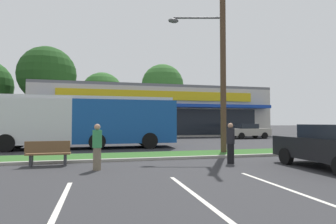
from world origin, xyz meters
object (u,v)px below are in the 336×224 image
object	(u,v)px
city_bus	(83,120)
pedestrian_near_bench	(231,143)
car_4	(8,133)
bus_stop_bench	(48,153)
utility_pole	(220,52)
car_3	(248,131)
car_0	(331,146)
pedestrian_mid	(97,147)

from	to	relation	value
city_bus	pedestrian_near_bench	bearing A→B (deg)	127.55
pedestrian_near_bench	car_4	bearing A→B (deg)	65.42
city_bus	bus_stop_bench	xyz separation A→B (m)	(-0.91, -6.89, -1.26)
car_4	pedestrian_near_bench	size ratio (longest dim) A/B	2.67
utility_pole	pedestrian_near_bench	distance (m)	5.48
city_bus	car_3	distance (m)	17.20
utility_pole	car_0	bearing A→B (deg)	-69.82
city_bus	car_4	size ratio (longest dim) A/B	2.67
pedestrian_mid	bus_stop_bench	bearing A→B (deg)	51.02
utility_pole	car_4	xyz separation A→B (m)	(-13.29, 11.61, -4.56)
bus_stop_bench	pedestrian_near_bench	xyz separation A→B (m)	(7.04, -1.13, 0.32)
utility_pole	pedestrian_near_bench	size ratio (longest dim) A/B	6.09
car_3	bus_stop_bench	bearing A→B (deg)	-140.14
car_0	city_bus	bearing A→B (deg)	41.54
pedestrian_near_bench	car_0	bearing A→B (deg)	-101.31
car_0	car_3	xyz separation A→B (m)	(6.73, 17.08, -0.04)
city_bus	car_4	distance (m)	9.09
bus_stop_bench	car_0	world-z (taller)	car_0
car_3	car_4	world-z (taller)	car_3
bus_stop_bench	car_0	size ratio (longest dim) A/B	0.38
bus_stop_bench	car_4	size ratio (longest dim) A/B	0.37
utility_pole	car_0	size ratio (longest dim) A/B	2.38
bus_stop_bench	pedestrian_near_bench	distance (m)	7.13
bus_stop_bench	car_4	xyz separation A→B (m)	(-5.29, 13.47, 0.24)
city_bus	pedestrian_near_bench	world-z (taller)	city_bus
car_0	car_4	size ratio (longest dim) A/B	0.96
bus_stop_bench	pedestrian_mid	xyz separation A→B (m)	(1.81, -1.40, 0.30)
utility_pole	pedestrian_near_bench	world-z (taller)	utility_pole
utility_pole	car_0	distance (m)	7.04
pedestrian_mid	car_3	bearing A→B (deg)	-45.45
car_0	car_3	distance (m)	18.36
car_0	pedestrian_mid	size ratio (longest dim) A/B	2.61
car_3	car_4	xyz separation A→B (m)	(-21.89, -0.39, -0.02)
utility_pole	city_bus	size ratio (longest dim) A/B	0.85
utility_pole	bus_stop_bench	xyz separation A→B (m)	(-8.00, -1.86, -4.81)
car_3	city_bus	bearing A→B (deg)	-156.06
bus_stop_bench	pedestrian_near_bench	world-z (taller)	pedestrian_near_bench
utility_pole	car_4	world-z (taller)	utility_pole
city_bus	pedestrian_mid	distance (m)	8.39
utility_pole	pedestrian_mid	size ratio (longest dim) A/B	6.20
car_0	pedestrian_near_bench	size ratio (longest dim) A/B	2.56
city_bus	utility_pole	bearing A→B (deg)	144.79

